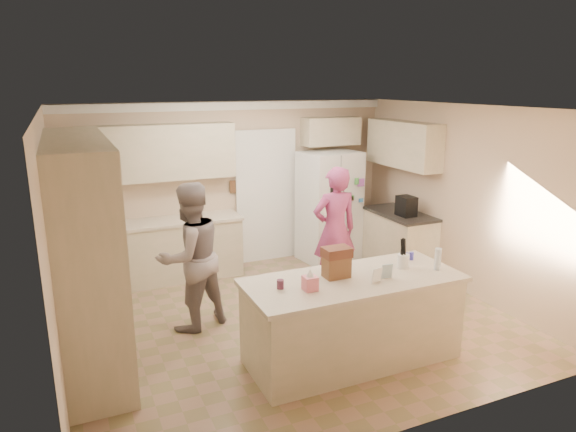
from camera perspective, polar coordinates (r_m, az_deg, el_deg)
name	(u,v)px	position (r m, az deg, el deg)	size (l,w,h in m)	color
floor	(292,321)	(6.55, 0.45, -11.54)	(5.20, 4.60, 0.02)	#8E6C56
ceiling	(292,107)	(5.88, 0.50, 12.02)	(5.20, 4.60, 0.02)	white
wall_back	(232,185)	(8.19, -6.20, 3.44)	(5.20, 0.02, 2.60)	beige
wall_front	(413,289)	(4.20, 13.67, -7.91)	(5.20, 0.02, 2.60)	beige
wall_left	(52,247)	(5.59, -24.78, -3.18)	(0.02, 4.60, 2.60)	beige
wall_right	(464,200)	(7.51, 18.94, 1.71)	(0.02, 4.60, 2.60)	beige
crown_back	(231,106)	(8.00, -6.33, 12.06)	(5.20, 0.08, 0.12)	white
pantry_bank	(85,249)	(5.81, -21.60, -3.48)	(0.60, 2.60, 2.35)	beige
back_base_cab	(166,252)	(7.85, -13.36, -3.87)	(2.20, 0.60, 0.88)	beige
back_countertop	(165,222)	(7.71, -13.54, -0.64)	(2.24, 0.63, 0.04)	beige
back_upper_cab	(159,153)	(7.65, -14.18, 6.85)	(2.20, 0.35, 0.80)	beige
doorway_opening	(266,198)	(8.39, -2.51, 2.04)	(0.90, 0.06, 2.10)	black
doorway_casing	(266,198)	(8.36, -2.42, 2.00)	(1.02, 0.03, 2.22)	white
wall_frame_upper	(234,170)	(8.11, -6.03, 5.14)	(0.15, 0.02, 0.20)	brown
wall_frame_lower	(234,187)	(8.16, -5.98, 3.27)	(0.15, 0.02, 0.20)	brown
refrigerator	(329,207)	(8.45, 4.59, 1.06)	(0.90, 0.70, 1.80)	white
fridge_seam	(340,211)	(8.15, 5.77, 0.52)	(0.01, 0.02, 1.78)	gray
fridge_dispenser	(328,197)	(7.98, 4.48, 2.09)	(0.22, 0.03, 0.35)	black
fridge_handle_l	(338,203)	(8.08, 5.54, 1.49)	(0.02, 0.02, 0.85)	silver
fridge_handle_r	(343,202)	(8.13, 6.16, 1.56)	(0.02, 0.02, 0.85)	silver
over_fridge_cab	(331,131)	(8.55, 4.77, 9.37)	(0.95, 0.35, 0.45)	beige
right_base_cab	(399,242)	(8.28, 12.22, -2.83)	(0.60, 1.20, 0.88)	beige
right_countertop	(400,214)	(8.15, 12.33, 0.25)	(0.63, 1.24, 0.04)	#2D2B28
right_upper_cab	(403,144)	(8.20, 12.68, 7.79)	(0.35, 1.50, 0.70)	beige
coffee_maker	(406,206)	(7.93, 13.01, 1.08)	(0.22, 0.28, 0.30)	black
island_base	(352,321)	(5.56, 7.14, -11.51)	(2.20, 0.90, 0.88)	beige
island_top	(354,280)	(5.37, 7.29, -7.10)	(2.28, 0.96, 0.05)	beige
utensil_crock	(403,261)	(5.72, 12.68, -4.91)	(0.13, 0.13, 0.15)	white
tissue_box	(310,283)	(5.01, 2.47, -7.47)	(0.13, 0.13, 0.14)	pink
tissue_plume	(310,273)	(4.97, 2.48, -6.30)	(0.08, 0.08, 0.08)	white
dollhouse_body	(336,267)	(5.33, 5.40, -5.65)	(0.26, 0.18, 0.22)	brown
dollhouse_roof	(337,252)	(5.28, 5.44, -4.03)	(0.28, 0.20, 0.10)	#592D1E
jam_jar	(280,284)	(5.05, -0.86, -7.59)	(0.07, 0.07, 0.09)	#59263F
greeting_card_a	(377,275)	(5.26, 9.87, -6.48)	(0.12, 0.01, 0.16)	white
greeting_card_b	(387,271)	(5.37, 10.92, -6.05)	(0.12, 0.01, 0.16)	silver
water_bottle	(438,259)	(5.74, 16.31, -4.61)	(0.07, 0.07, 0.24)	silver
shaker_salt	(406,257)	(5.96, 13.02, -4.44)	(0.05, 0.05, 0.09)	#423FB6
shaker_pepper	(411,256)	(6.00, 13.56, -4.35)	(0.05, 0.05, 0.09)	#423FB6
teen_boy	(190,257)	(6.16, -10.80, -4.49)	(0.86, 0.67, 1.78)	gray
teen_girl	(335,230)	(7.12, 5.21, -1.60)	(0.65, 0.43, 1.79)	#A2417C
fridge_magnets	(340,211)	(8.15, 5.80, 0.51)	(0.76, 0.02, 1.44)	tan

